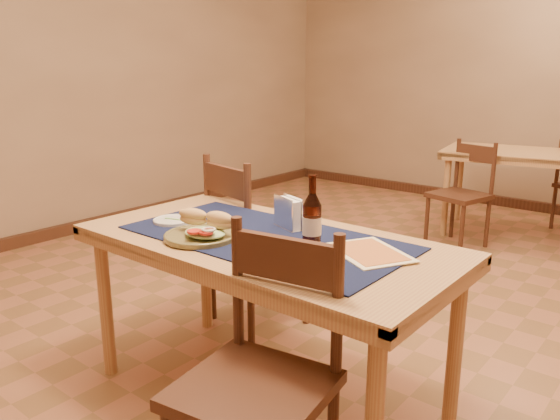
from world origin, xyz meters
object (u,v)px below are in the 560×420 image
Objects in this scene: main_table at (265,257)px; back_table at (536,162)px; chair_main_far at (252,239)px; napkin_holder at (288,214)px; sandwich_plate at (203,231)px; beer_bottle at (312,220)px; chair_main_near at (261,376)px.

main_table and back_table have the same top height.
napkin_holder is (0.54, -0.35, 0.31)m from chair_main_far.
sandwich_plate is 1.78× the size of napkin_holder.
beer_bottle reaches higher than main_table.
chair_main_near is 0.73m from sandwich_plate.
chair_main_near is 3.35× the size of beer_bottle.
chair_main_far is at bearing 146.70° from napkin_holder.
napkin_holder is (-0.22, 0.13, -0.04)m from beer_bottle.
beer_bottle is at bearing 27.20° from sandwich_plate.
chair_main_far is at bearing 147.51° from beer_bottle.
sandwich_plate reaches higher than main_table.
sandwich_plate is at bearing -135.27° from main_table.
beer_bottle is (0.76, -0.49, 0.35)m from chair_main_far.
sandwich_plate is at bearing 151.90° from chair_main_near.
chair_main_near is (0.95, -1.01, -0.01)m from chair_main_far.
back_table is at bearing 86.13° from napkin_holder.
back_table is at bearing 86.36° from main_table.
napkin_holder reaches higher than main_table.
chair_main_far reaches higher than napkin_holder.
chair_main_far is at bearing -105.26° from back_table.
napkin_holder is at bearing 122.11° from chair_main_near.
chair_main_far is (-0.54, 0.51, -0.16)m from main_table.
beer_bottle is (-0.19, 0.52, 0.37)m from chair_main_near.
back_table is 2.85m from chair_main_far.
chair_main_far is at bearing 117.58° from sandwich_plate.
sandwich_plate is 0.38m from napkin_holder.
back_table is 1.67× the size of chair_main_near.
main_table is 0.22m from napkin_holder.
main_table is 0.66m from chair_main_near.
chair_main_far is at bearing 136.58° from main_table.
main_table is at bearing -89.03° from napkin_holder.
beer_bottle is at bearing 7.05° from main_table.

